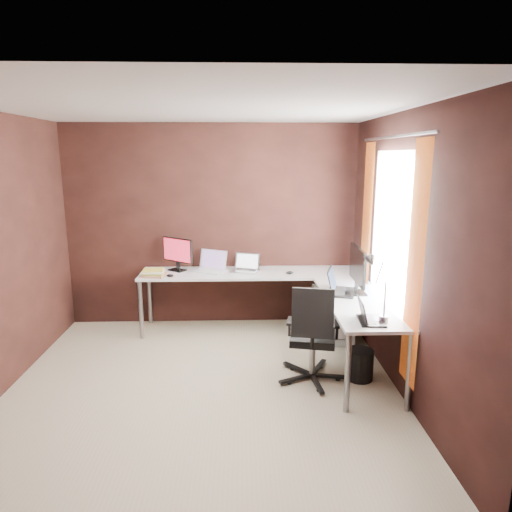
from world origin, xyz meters
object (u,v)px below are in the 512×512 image
Objects in this scene: monitor_left at (178,252)px; laptop_black_big at (338,287)px; laptop_silver at (246,267)px; laptop_black_small at (368,316)px; monitor_right at (358,267)px; wastebasket at (360,364)px; laptop_white at (211,266)px; office_chair at (312,353)px; book_stack at (153,273)px; desk_lamp at (376,280)px; drawer_pedestal at (333,314)px.

laptop_black_big is (1.77, -0.98, -0.17)m from monitor_left.
laptop_black_small is (1.02, -1.77, -0.00)m from laptop_silver.
monitor_right reaches higher than wastebasket.
laptop_white is (-1.55, 0.99, -0.22)m from monitor_right.
office_chair is at bearing -46.96° from laptop_silver.
desk_lamp reaches higher than book_stack.
laptop_black_small is 0.32m from desk_lamp.
monitor_left is 2.62m from desk_lamp.
monitor_right is 0.96m from wastebasket.
monitor_right is 0.85m from laptop_black_small.
wastebasket is (0.07, -0.99, -0.15)m from drawer_pedestal.
desk_lamp is (2.17, -1.51, 0.32)m from book_stack.
monitor_left is 1.37× the size of wastebasket.
desk_lamp reaches higher than laptop_black_big.
office_chair is at bearing -111.61° from drawer_pedestal.
laptop_silver is (0.83, -0.05, -0.18)m from monitor_left.
laptop_silver is (0.43, -0.03, -0.01)m from laptop_white.
drawer_pedestal is 0.72m from laptop_black_big.
laptop_white reaches higher than office_chair.
book_stack is 2.54m from wastebasket.
wastebasket is at bearing -0.13° from monitor_left.
laptop_black_big is (0.94, -0.93, 0.01)m from laptop_silver.
monitor_right is at bearing 83.82° from wastebasket.
laptop_white is 1.51× the size of book_stack.
laptop_black_small is 1.05× the size of book_stack.
office_chair is at bearing 124.49° from desk_lamp.
office_chair is at bearing 52.41° from laptop_black_small.
book_stack is (-0.66, -0.25, -0.01)m from laptop_white.
laptop_black_small is at bearing 173.39° from monitor_right.
laptop_black_big reaches higher than laptop_white.
monitor_left reaches higher than laptop_black_big.
laptop_black_small is at bearing -89.52° from drawer_pedestal.
office_chair is 0.48m from wastebasket.
monitor_left is at bearing 78.12° from laptop_black_big.
drawer_pedestal is 1.00m from wastebasket.
laptop_black_big is (-0.19, 0.03, -0.22)m from monitor_right.
book_stack is 1.00× the size of wastebasket.
laptop_black_small is at bearing -36.36° from book_stack.
drawer_pedestal is at bearing 9.56° from laptop_black_big.
office_chair reaches higher than drawer_pedestal.
laptop_white is at bearing 109.90° from desk_lamp.
monitor_left is 2.03m from laptop_black_big.
desk_lamp reaches higher than drawer_pedestal.
office_chair is at bearing -26.96° from laptop_white.
book_stack is at bearing 72.26° from monitor_right.
laptop_white is 2.17m from wastebasket.
monitor_right is (1.96, -1.01, 0.04)m from monitor_left.
laptop_black_big reaches higher than book_stack.
monitor_left is 1.10× the size of laptop_silver.
wastebasket is at bearing -4.41° from laptop_black_small.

